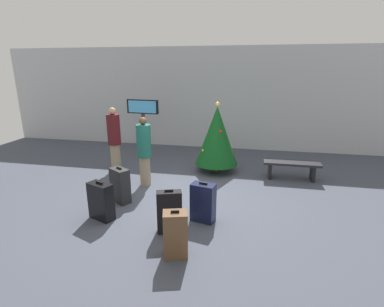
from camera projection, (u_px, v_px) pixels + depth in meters
ground_plane at (181, 201)px, 6.53m from camera, size 16.00×16.00×0.00m
back_wall at (212, 99)px, 10.54m from camera, size 16.00×0.20×3.58m
holiday_tree at (217, 136)px, 8.09m from camera, size 1.19×1.19×1.98m
flight_info_kiosk at (143, 116)px, 9.43m from camera, size 1.07×0.20×1.88m
waiting_bench at (291, 166)px, 7.70m from camera, size 1.45×0.44×0.48m
traveller_0 at (114, 138)px, 8.17m from camera, size 0.47×0.47×1.82m
traveller_1 at (144, 150)px, 7.16m from camera, size 0.43×0.43×1.73m
suitcase_0 at (175, 234)px, 4.51m from camera, size 0.43×0.36×0.79m
suitcase_1 at (101, 201)px, 5.66m from camera, size 0.56×0.42×0.77m
suitcase_2 at (169, 212)px, 5.18m from camera, size 0.48×0.32×0.82m
suitcase_3 at (203, 202)px, 5.58m from camera, size 0.49×0.35×0.79m
suitcase_4 at (120, 185)px, 6.37m from camera, size 0.51×0.45×0.81m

